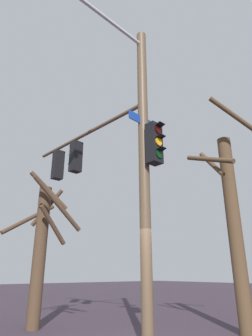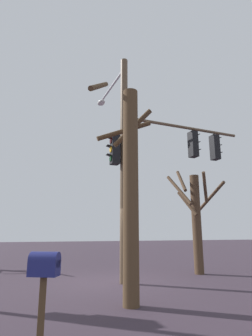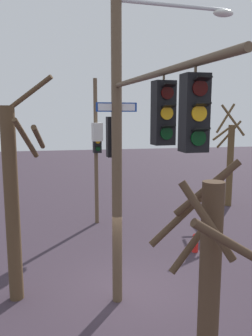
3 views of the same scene
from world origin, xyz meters
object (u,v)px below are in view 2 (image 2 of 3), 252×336
(bare_tree_corner, at_px, (129,181))
(bare_tree_behind_pole, at_px, (196,216))
(mailbox, at_px, (44,272))
(fire_hydrant, at_px, (37,264))

(bare_tree_corner, bearing_deg, bare_tree_behind_pole, -137.57)
(bare_tree_behind_pole, distance_m, bare_tree_corner, 5.78)
(mailbox, bearing_deg, bare_tree_corner, -20.65)
(mailbox, bearing_deg, fire_hydrant, 24.85)
(bare_tree_corner, bearing_deg, mailbox, 45.42)
(fire_hydrant, xyz_separation_m, bare_tree_behind_pole, (-6.39, 2.41, 1.99))
(bare_tree_behind_pole, bearing_deg, fire_hydrant, -20.67)
(mailbox, distance_m, bare_tree_behind_pole, 8.70)
(fire_hydrant, relative_size, bare_tree_corner, 0.11)
(fire_hydrant, distance_m, bare_tree_corner, 7.15)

